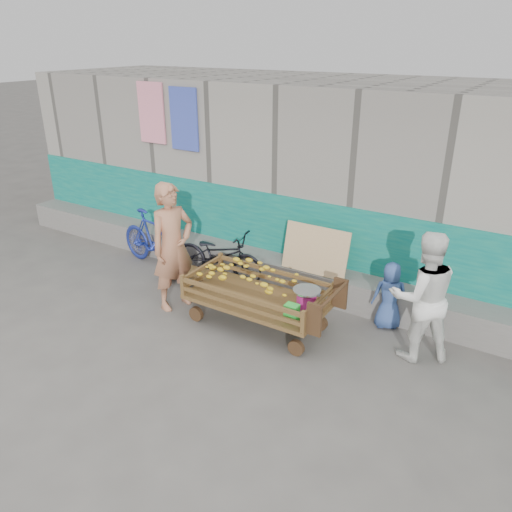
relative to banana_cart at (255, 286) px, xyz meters
The scene contains 9 objects.
ground 1.29m from the banana_cart, 87.02° to the right, with size 80.00×80.00×0.00m, color #53504C.
building_wall 3.04m from the banana_cart, 88.84° to the left, with size 12.00×3.50×3.00m.
banana_cart is the anchor object (origin of this frame).
bench 1.63m from the banana_cart, 163.05° to the left, with size 1.07×0.32×0.27m.
vendor_man 1.32m from the banana_cart, behind, with size 0.67×0.44×1.85m, color #B27352.
woman 2.12m from the banana_cart, 12.04° to the left, with size 0.80×0.62×1.64m, color white.
child 1.80m from the banana_cart, 30.42° to the left, with size 0.46×0.30×0.94m, color #375497.
bicycle_dark 1.56m from the banana_cart, 143.99° to the left, with size 0.54×1.56×0.82m, color black.
bicycle_blue 2.54m from the banana_cart, 163.76° to the left, with size 0.46×1.63×0.98m, color navy.
Camera 1 is at (3.07, -3.86, 3.62)m, focal length 35.00 mm.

